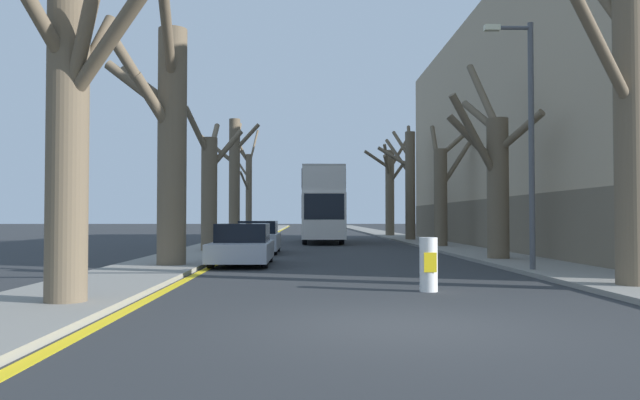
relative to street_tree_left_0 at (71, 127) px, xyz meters
The scene contains 20 objects.
ground_plane 6.57m from the street_tree_left_0, 18.55° to the right, with size 300.00×300.00×0.00m, color #2B2D30.
sidewalk_left 48.27m from the street_tree_left_0, 90.61° to the left, with size 2.77×120.00×0.12m, color gray.
sidewalk_right 49.60m from the street_tree_left_0, 76.64° to the left, with size 2.77×120.00×0.12m, color gray.
building_facade_right 27.50m from the street_tree_left_0, 49.34° to the left, with size 10.08×34.90×12.40m.
kerb_line_stripe 48.28m from the street_tree_left_0, 88.75° to the left, with size 0.24×120.00×0.01m, color yellow.
street_tree_left_0 is the anchor object (origin of this frame).
street_tree_left_1 8.55m from the street_tree_left_0, 91.24° to the left, with size 2.63×3.03×7.92m.
street_tree_left_2 17.06m from the street_tree_left_0, 90.73° to the left, with size 2.47×4.16×6.38m.
street_tree_left_3 25.60m from the street_tree_left_0, 90.23° to the left, with size 3.73×2.05×7.35m.
street_tree_left_4 35.13m from the street_tree_left_0, 90.26° to the left, with size 1.79×3.19×8.28m.
street_tree_right_0 11.41m from the street_tree_left_0, 12.19° to the left, with size 5.36×2.99×7.71m.
street_tree_right_1 15.80m from the street_tree_left_0, 46.39° to the left, with size 3.18×4.38×7.72m.
street_tree_right_2 24.11m from the street_tree_left_0, 62.28° to the left, with size 3.09×2.27×7.21m.
street_tree_right_3 32.75m from the street_tree_left_0, 70.34° to the left, with size 2.50×2.43×8.02m.
street_tree_right_4 41.80m from the street_tree_left_0, 74.69° to the left, with size 4.10×2.11×8.63m.
double_decker_bus 29.18m from the street_tree_left_0, 79.92° to the left, with size 2.52×10.14×4.58m.
parked_car_0 10.50m from the street_tree_left_0, 78.88° to the left, with size 1.89×4.46×1.37m.
parked_car_1 17.18m from the street_tree_left_0, 83.35° to the left, with size 1.84×4.51×1.43m.
lamp_post 12.29m from the street_tree_left_0, 32.31° to the left, with size 1.40×0.20×7.12m.
traffic_bollard 7.55m from the street_tree_left_0, 19.45° to the left, with size 0.38×0.39×1.15m.
Camera 1 is at (-1.38, -9.04, 1.57)m, focal length 35.00 mm.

